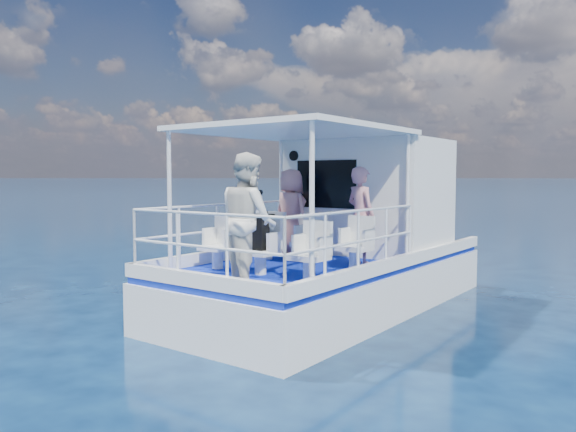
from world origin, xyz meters
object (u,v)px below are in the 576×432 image
object	(u,v)px
passenger_stbd_aft	(248,220)
backpack_center	(257,233)
passenger_port_fwd	(291,212)
panda	(257,203)

from	to	relation	value
passenger_stbd_aft	backpack_center	xyz separation A→B (m)	(-0.52, 0.81, -0.27)
passenger_port_fwd	passenger_stbd_aft	size ratio (longest dim) A/B	0.90
passenger_port_fwd	panda	size ratio (longest dim) A/B	4.14
passenger_stbd_aft	backpack_center	size ratio (longest dim) A/B	3.54
panda	passenger_port_fwd	bearing A→B (deg)	112.03
passenger_stbd_aft	backpack_center	world-z (taller)	passenger_stbd_aft
passenger_port_fwd	passenger_stbd_aft	distance (m)	3.10
passenger_stbd_aft	panda	distance (m)	1.00
passenger_port_fwd	panda	xyz separation A→B (m)	(0.80, -1.97, 0.27)
backpack_center	panda	world-z (taller)	panda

